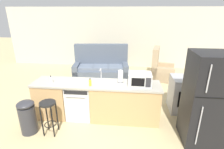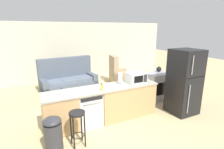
{
  "view_description": "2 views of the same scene",
  "coord_description": "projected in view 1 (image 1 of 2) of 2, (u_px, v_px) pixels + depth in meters",
  "views": [
    {
      "loc": [
        0.9,
        -3.62,
        2.48
      ],
      "look_at": [
        0.48,
        0.36,
        0.99
      ],
      "focal_mm": 28.0,
      "sensor_mm": 36.0,
      "label": 1
    },
    {
      "loc": [
        -1.47,
        -3.79,
        2.33
      ],
      "look_at": [
        0.62,
        0.43,
        1.08
      ],
      "focal_mm": 28.0,
      "sensor_mm": 36.0,
      "label": 2
    }
  ],
  "objects": [
    {
      "name": "ground_plane",
      "position": [
        91.0,
        116.0,
        4.32
      ],
      "size": [
        24.0,
        24.0,
        0.0
      ],
      "primitive_type": "plane",
      "color": "tan"
    },
    {
      "name": "kitchen_counter",
      "position": [
        100.0,
        102.0,
        4.15
      ],
      "size": [
        2.94,
        0.66,
        0.9
      ],
      "color": "tan",
      "rests_on": "ground_plane"
    },
    {
      "name": "wall_back",
      "position": [
        117.0,
        38.0,
        7.75
      ],
      "size": [
        10.0,
        0.06,
        2.6
      ],
      "color": "beige",
      "rests_on": "ground_plane"
    },
    {
      "name": "dish_soap_bottle",
      "position": [
        51.0,
        80.0,
        3.99
      ],
      "size": [
        0.06,
        0.06,
        0.18
      ],
      "color": "silver",
      "rests_on": "kitchen_counter"
    },
    {
      "name": "couch",
      "position": [
        101.0,
        68.0,
        6.62
      ],
      "size": [
        2.08,
        1.1,
        1.27
      ],
      "color": "#515B6B",
      "rests_on": "ground_plane"
    },
    {
      "name": "paper_towel_roll",
      "position": [
        120.0,
        76.0,
        4.0
      ],
      "size": [
        0.14,
        0.14,
        0.28
      ],
      "color": "#4C4C51",
      "rests_on": "kitchen_counter"
    },
    {
      "name": "kettle",
      "position": [
        194.0,
        73.0,
        4.36
      ],
      "size": [
        0.21,
        0.17,
        0.19
      ],
      "color": "black",
      "rests_on": "stove_range"
    },
    {
      "name": "stove_range",
      "position": [
        186.0,
        94.0,
        4.45
      ],
      "size": [
        0.76,
        0.68,
        0.9
      ],
      "color": "#B7B7BC",
      "rests_on": "ground_plane"
    },
    {
      "name": "dishwasher",
      "position": [
        80.0,
        101.0,
        4.2
      ],
      "size": [
        0.58,
        0.61,
        0.84
      ],
      "color": "silver",
      "rests_on": "ground_plane"
    },
    {
      "name": "microwave",
      "position": [
        140.0,
        79.0,
        3.85
      ],
      "size": [
        0.5,
        0.37,
        0.28
      ],
      "color": "white",
      "rests_on": "kitchen_counter"
    },
    {
      "name": "soap_bottle",
      "position": [
        90.0,
        83.0,
        3.83
      ],
      "size": [
        0.06,
        0.06,
        0.18
      ],
      "color": "yellow",
      "rests_on": "kitchen_counter"
    },
    {
      "name": "refrigerator",
      "position": [
        206.0,
        100.0,
        3.27
      ],
      "size": [
        0.72,
        0.73,
        1.79
      ],
      "color": "black",
      "rests_on": "ground_plane"
    },
    {
      "name": "armchair",
      "position": [
        160.0,
        70.0,
        6.54
      ],
      "size": [
        0.95,
        0.99,
        1.2
      ],
      "color": "tan",
      "rests_on": "ground_plane"
    },
    {
      "name": "sink_faucet",
      "position": [
        101.0,
        75.0,
        4.1
      ],
      "size": [
        0.07,
        0.18,
        0.3
      ],
      "color": "silver",
      "rests_on": "kitchen_counter"
    },
    {
      "name": "trash_bin",
      "position": [
        28.0,
        117.0,
        3.65
      ],
      "size": [
        0.35,
        0.35,
        0.74
      ],
      "color": "#333338",
      "rests_on": "ground_plane"
    },
    {
      "name": "bar_stool",
      "position": [
        49.0,
        111.0,
        3.56
      ],
      "size": [
        0.32,
        0.32,
        0.74
      ],
      "color": "black",
      "rests_on": "ground_plane"
    }
  ]
}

